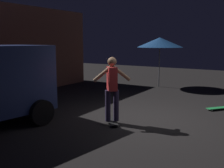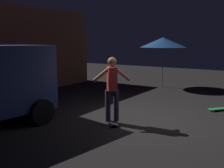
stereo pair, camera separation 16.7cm
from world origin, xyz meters
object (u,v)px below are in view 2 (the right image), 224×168
Objects in this scene: skateboard_spare at (220,109)px; skater at (112,85)px; skateboard_ridden at (112,121)px; patio_umbrella at (163,42)px.

skateboard_spare is 3.75m from skater.
skateboard_spare is 0.44× the size of skater.
skater is (0.00, -0.00, 0.98)m from skateboard_ridden.
skateboard_ridden is at bearing -169.83° from patio_umbrella.
skater is (-2.93, 2.12, 0.98)m from skateboard_spare.
patio_umbrella is 4.82m from skateboard_spare.
patio_umbrella reaches higher than skater.
skateboard_spare is (-3.00, -3.18, -2.02)m from patio_umbrella.
skateboard_spare is at bearing -35.87° from skateboard_ridden.
skateboard_ridden is 0.98× the size of skateboard_spare.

